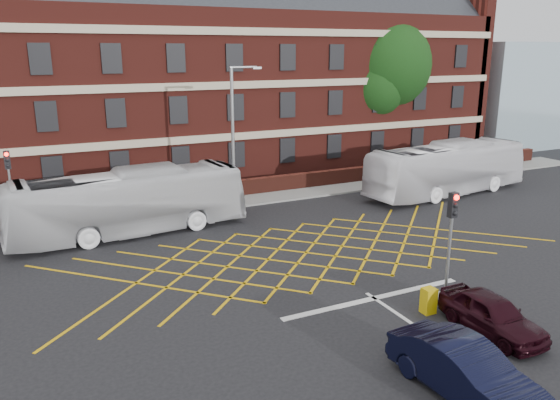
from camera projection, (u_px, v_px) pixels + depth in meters
name	position (u px, v px, depth m)	size (l,w,h in m)	color
ground	(328.00, 267.00, 24.16)	(120.00, 120.00, 0.00)	black
victorian_building	(184.00, 70.00, 41.25)	(51.00, 12.17, 20.40)	#541B15
boundary_wall	(225.00, 190.00, 35.29)	(56.00, 0.50, 1.10)	#4A1B13
far_pavement	(231.00, 201.00, 34.55)	(60.00, 3.00, 0.12)	slate
glass_block	(511.00, 94.00, 55.39)	(14.00, 10.00, 10.00)	#99B2BF
box_junction_hatching	(306.00, 253.00, 25.90)	(11.50, 0.12, 0.02)	#CC990C
stop_line	(374.00, 298.00, 21.13)	(8.00, 0.30, 0.02)	silver
centre_line	(508.00, 389.00, 15.49)	(0.15, 14.00, 0.02)	silver
bus_left	(128.00, 202.00, 28.18)	(2.85, 12.17, 3.39)	silver
bus_right	(447.00, 169.00, 36.06)	(2.89, 12.34, 3.44)	white
car_navy	(465.00, 370.00, 15.02)	(1.64, 4.70, 1.55)	black
car_maroon	(492.00, 314.00, 18.44)	(1.60, 3.98, 1.36)	black
deciduous_tree	(383.00, 72.00, 44.70)	(7.85, 7.69, 11.98)	black
traffic_light_near	(449.00, 257.00, 20.56)	(0.70, 0.70, 4.27)	slate
traffic_light_far	(12.00, 198.00, 28.76)	(0.70, 0.70, 4.27)	slate
street_lamp	(235.00, 168.00, 30.85)	(2.25, 1.00, 8.46)	slate
direction_signs	(13.00, 210.00, 27.87)	(1.10, 0.16, 2.20)	gray
utility_cabinet	(429.00, 301.00, 19.86)	(0.47, 0.43, 0.96)	#C4A20B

